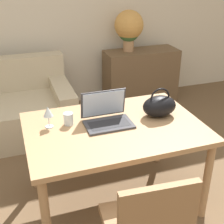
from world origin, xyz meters
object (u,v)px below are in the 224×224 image
(handbag, at_px, (159,106))
(flower_vase, at_px, (129,27))
(laptop, at_px, (106,114))
(drinking_glass, at_px, (68,119))
(wine_glass, at_px, (48,112))

(handbag, bearing_deg, flower_vase, 75.91)
(laptop, relative_size, drinking_glass, 3.81)
(drinking_glass, bearing_deg, wine_glass, 177.30)
(laptop, xyz_separation_m, drinking_glass, (-0.28, 0.05, -0.02))
(drinking_glass, bearing_deg, laptop, -10.90)
(drinking_glass, height_order, flower_vase, flower_vase)
(laptop, xyz_separation_m, wine_glass, (-0.43, 0.06, 0.06))
(laptop, distance_m, wine_glass, 0.44)
(drinking_glass, xyz_separation_m, handbag, (0.72, -0.09, 0.04))
(wine_glass, relative_size, handbag, 0.60)
(laptop, height_order, wine_glass, laptop)
(wine_glass, distance_m, handbag, 0.87)
(wine_glass, bearing_deg, drinking_glass, -2.70)
(drinking_glass, distance_m, handbag, 0.72)
(laptop, height_order, flower_vase, flower_vase)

